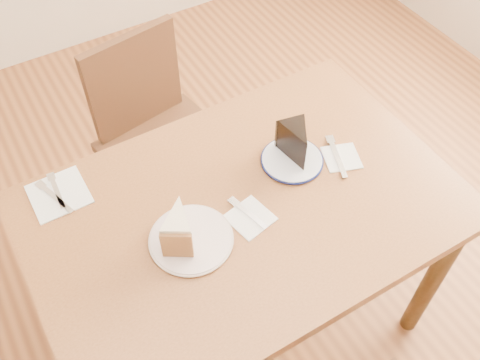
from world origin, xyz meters
name	(u,v)px	position (x,y,z in m)	size (l,w,h in m)	color
ground	(243,319)	(0.00, 0.00, 0.00)	(4.00, 4.00, 0.00)	#4F2A15
table	(245,224)	(0.00, 0.00, 0.65)	(1.20, 0.80, 0.75)	#512C16
chair_far	(162,139)	(-0.01, 0.59, 0.49)	(0.50, 0.50, 0.88)	black
plate_cream	(191,239)	(-0.18, -0.03, 0.76)	(0.22, 0.22, 0.01)	silver
plate_navy	(292,160)	(0.20, 0.07, 0.76)	(0.18, 0.18, 0.01)	white
carrot_cake	(179,226)	(-0.21, -0.01, 0.81)	(0.08, 0.11, 0.09)	beige
chocolate_cake	(297,145)	(0.22, 0.07, 0.81)	(0.08, 0.12, 0.10)	black
napkin_cream	(250,218)	(-0.01, -0.05, 0.75)	(0.11, 0.11, 0.00)	white
napkin_navy	(342,158)	(0.34, 0.00, 0.75)	(0.10, 0.10, 0.00)	white
napkin_spare	(59,194)	(-0.44, 0.30, 0.75)	(0.16, 0.16, 0.00)	white
fork_cream	(248,213)	(-0.01, -0.03, 0.76)	(0.01, 0.14, 0.00)	silver
knife_navy	(337,156)	(0.33, 0.01, 0.76)	(0.02, 0.17, 0.00)	silver
fork_spare	(57,191)	(-0.44, 0.31, 0.76)	(0.01, 0.14, 0.00)	silver
knife_spare	(55,197)	(-0.45, 0.29, 0.76)	(0.01, 0.16, 0.00)	silver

